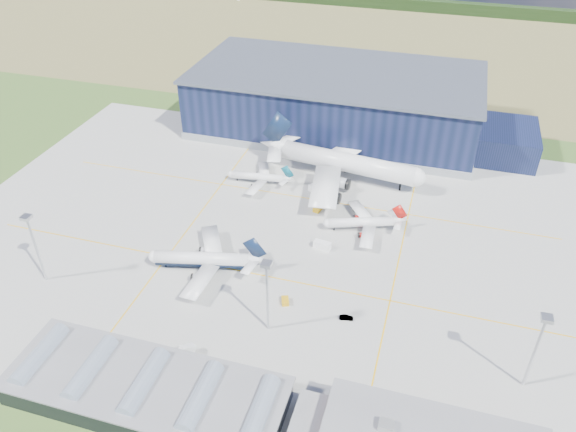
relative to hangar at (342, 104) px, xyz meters
The scene contains 21 objects.
ground 95.56m from the hangar, 91.70° to the right, with size 600.00×600.00×0.00m, color #365620.
apron 85.64m from the hangar, 91.90° to the right, with size 220.00×160.00×0.08m.
farmland 125.76m from the hangar, 91.29° to the left, with size 600.00×220.00×0.01m, color olive.
treeline 205.36m from the hangar, 90.78° to the left, with size 600.00×8.00×8.00m, color black.
hangar is the anchor object (origin of this frame).
glass_concourse 155.28m from the hangar, 93.42° to the right, with size 78.00×23.00×8.60m.
light_mast_west 139.77m from the hangar, 116.71° to the right, with size 2.60×2.60×23.00m.
light_mast_center 125.07m from the hangar, 86.70° to the right, with size 2.60×2.60×23.00m.
light_mast_east 144.23m from the hangar, 59.95° to the right, with size 2.60×2.60×23.00m.
airliner_navy 108.76m from the hangar, 100.48° to the right, with size 36.85×36.05×12.02m, color white, non-canonical shape.
airliner_red 76.98m from the hangar, 72.71° to the right, with size 28.58×27.96×9.32m, color white, non-canonical shape.
airliner_widebody 43.77m from the hangar, 74.73° to the right, with size 66.50×65.05×21.68m, color white, non-canonical shape.
airliner_regional 58.81m from the hangar, 110.05° to the right, with size 25.89×25.32×8.44m, color white, non-canonical shape.
gse_tug_a 114.96m from the hangar, 85.62° to the right, with size 1.98×3.24×1.35m, color gold.
gse_van_a 88.26m from the hangar, 81.59° to the right, with size 2.40×5.50×2.40m, color white.
gse_cart_a 65.00m from the hangar, 72.61° to the right, with size 1.99×2.99×1.30m, color white.
gse_van_b 56.25m from the hangar, 87.46° to the right, with size 2.49×5.42×2.49m, color white.
gse_tug_c 67.64m from the hangar, 84.62° to the right, with size 2.21×3.53×1.55m, color gold.
gse_cart_b 39.70m from the hangar, 59.28° to the right, with size 2.00×3.00×1.30m, color white.
airstair 140.78m from the hangar, 93.89° to the right, with size 1.79×4.49×2.87m, color white.
car_b 119.06m from the hangar, 77.01° to the right, with size 1.32×3.79×1.25m, color #99999E.
Camera 1 is at (45.57, -130.63, 111.55)m, focal length 35.00 mm.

